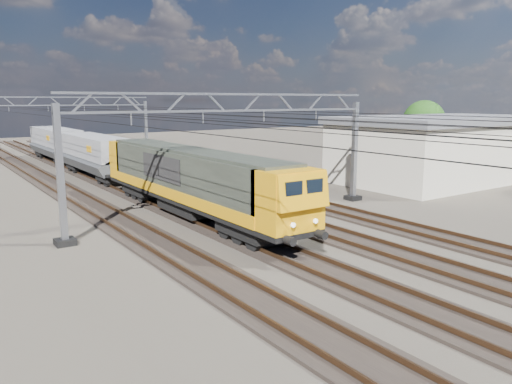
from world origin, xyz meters
TOP-DOWN VIEW (x-y plane):
  - ground at (0.00, 0.00)m, footprint 160.00×160.00m
  - track_outer_west at (-6.00, 0.00)m, footprint 2.60×140.00m
  - track_loco at (-2.00, 0.00)m, footprint 2.60×140.00m
  - track_inner_east at (2.00, 0.00)m, footprint 2.60×140.00m
  - track_outer_east at (6.00, 0.00)m, footprint 2.60×140.00m
  - catenary_gantry_mid at (0.00, 4.00)m, footprint 19.90×0.90m
  - catenary_gantry_far at (0.00, 40.00)m, footprint 19.90×0.90m
  - overhead_wires at (0.00, 8.00)m, footprint 12.03×140.00m
  - locomotive at (-2.00, 5.70)m, footprint 2.76×21.10m
  - hopper_wagon_lead at (-2.00, 23.39)m, footprint 3.38×13.00m
  - hopper_wagon_mid at (-2.00, 37.59)m, footprint 3.38×13.00m
  - industrial_shed at (22.00, 6.00)m, footprint 18.60×10.60m
  - tree_far at (30.32, 13.79)m, footprint 5.04×4.64m

SIDE VIEW (x-z plane):
  - ground at x=0.00m, z-range 0.00..0.00m
  - track_outer_west at x=-6.00m, z-range -0.08..0.22m
  - track_loco at x=-2.00m, z-range -0.08..0.22m
  - track_inner_east at x=2.00m, z-range -0.08..0.22m
  - track_outer_east at x=6.00m, z-range -0.08..0.22m
  - hopper_wagon_lead at x=-2.00m, z-range 0.60..3.86m
  - hopper_wagon_mid at x=-2.00m, z-range 0.60..3.86m
  - locomotive at x=-2.00m, z-range 0.52..4.14m
  - industrial_shed at x=22.00m, z-range 0.03..5.43m
  - catenary_gantry_mid at x=0.00m, z-range 0.35..7.46m
  - catenary_gantry_far at x=0.00m, z-range 0.35..7.46m
  - tree_far at x=30.32m, z-range 0.92..7.64m
  - overhead_wires at x=0.00m, z-range 5.48..6.02m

